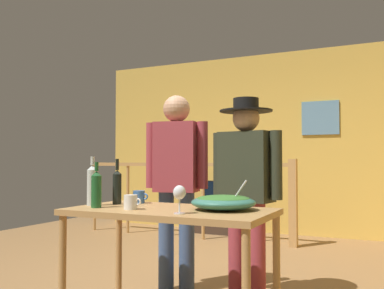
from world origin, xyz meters
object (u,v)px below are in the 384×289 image
(person_standing_right, at_px, (246,180))
(stair_railing, at_px, (216,189))
(salad_bowl, at_px, (223,202))
(mug_blue, at_px, (139,197))
(framed_picture, at_px, (320,118))
(wine_glass, at_px, (179,194))
(mug_white, at_px, (131,202))
(flat_screen_tv, at_px, (218,190))
(tv_console, at_px, (219,219))
(serving_table, at_px, (170,221))
(wine_bottle_clear, at_px, (92,185))
(wine_bottle_green, at_px, (96,189))
(person_standing_left, at_px, (176,176))
(wine_bottle_dark, at_px, (117,186))

(person_standing_right, bearing_deg, stair_railing, -52.35)
(salad_bowl, relative_size, mug_blue, 3.39)
(framed_picture, height_order, wine_glass, framed_picture)
(framed_picture, distance_m, mug_white, 4.12)
(framed_picture, relative_size, person_standing_right, 0.33)
(stair_railing, bearing_deg, mug_white, -77.80)
(person_standing_right, bearing_deg, flat_screen_tv, -53.87)
(tv_console, bearing_deg, serving_table, -73.02)
(person_standing_right, bearing_deg, salad_bowl, 103.79)
(framed_picture, distance_m, salad_bowl, 3.84)
(framed_picture, distance_m, tv_console, 2.11)
(stair_railing, xyz_separation_m, wine_glass, (1.06, -3.16, 0.19))
(flat_screen_tv, height_order, mug_white, mug_white)
(framed_picture, relative_size, flat_screen_tv, 1.14)
(wine_bottle_clear, relative_size, wine_bottle_green, 1.12)
(mug_blue, bearing_deg, person_standing_left, 79.63)
(mug_white, height_order, person_standing_left, person_standing_left)
(wine_bottle_dark, distance_m, wine_bottle_clear, 0.19)
(serving_table, height_order, mug_blue, mug_blue)
(mug_blue, bearing_deg, framed_picture, 77.91)
(wine_glass, height_order, mug_white, wine_glass)
(salad_bowl, xyz_separation_m, wine_bottle_clear, (-0.95, -0.15, 0.10))
(framed_picture, height_order, salad_bowl, framed_picture)
(tv_console, xyz_separation_m, mug_white, (0.87, -3.69, 0.60))
(tv_console, height_order, wine_bottle_green, wine_bottle_green)
(flat_screen_tv, bearing_deg, wine_glass, -71.27)
(framed_picture, height_order, mug_white, framed_picture)
(salad_bowl, xyz_separation_m, person_standing_right, (-0.04, 0.59, 0.11))
(flat_screen_tv, relative_size, mug_blue, 3.69)
(tv_console, distance_m, flat_screen_tv, 0.43)
(tv_console, height_order, mug_blue, mug_blue)
(flat_screen_tv, relative_size, wine_glass, 2.68)
(mug_white, xyz_separation_m, person_standing_right, (0.52, 0.83, 0.12))
(tv_console, xyz_separation_m, wine_bottle_green, (0.60, -3.70, 0.68))
(tv_console, height_order, person_standing_left, person_standing_left)
(flat_screen_tv, height_order, wine_bottle_clear, wine_bottle_clear)
(wine_bottle_clear, distance_m, person_standing_right, 1.17)
(stair_railing, xyz_separation_m, person_standing_left, (0.57, -2.27, 0.27))
(wine_bottle_clear, bearing_deg, framed_picture, 75.83)
(mug_white, relative_size, person_standing_left, 0.08)
(flat_screen_tv, height_order, wine_glass, wine_glass)
(stair_railing, xyz_separation_m, serving_table, (0.88, -2.94, -0.01))
(mug_blue, bearing_deg, flat_screen_tv, 101.89)
(wine_bottle_dark, xyz_separation_m, person_standing_right, (0.81, 0.58, 0.03))
(stair_railing, bearing_deg, serving_table, -73.36)
(wine_glass, distance_m, person_standing_left, 1.03)
(mug_blue, xyz_separation_m, person_standing_left, (0.08, 0.45, 0.15))
(wine_bottle_dark, xyz_separation_m, wine_bottle_clear, (-0.10, -0.16, 0.02))
(salad_bowl, bearing_deg, framed_picture, 89.47)
(wine_bottle_green, xyz_separation_m, person_standing_right, (0.79, 0.84, 0.04))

